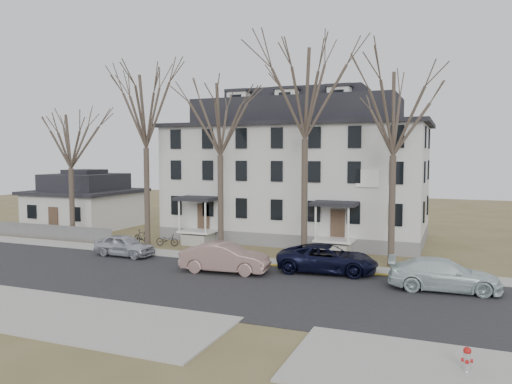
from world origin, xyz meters
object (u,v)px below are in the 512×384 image
at_px(car_silver, 125,246).
at_px(car_tan, 225,258).
at_px(tree_mid_right, 394,108).
at_px(bicycle_right, 142,237).
at_px(small_house, 85,203).
at_px(tree_bungalow, 70,138).
at_px(fire_hydrant, 467,360).
at_px(car_white, 444,275).
at_px(tree_far_left, 145,106).
at_px(tree_mid_left, 220,113).
at_px(bicycle_left, 167,240).
at_px(tree_center, 305,87).
at_px(boarding_house, 297,172).
at_px(car_navy, 327,259).

bearing_deg(car_silver, car_tan, -98.70).
distance_m(tree_mid_right, car_tan, 13.42).
bearing_deg(bicycle_right, small_house, 75.34).
relative_size(tree_bungalow, fire_hydrant, 12.85).
height_order(small_house, car_white, small_house).
height_order(tree_mid_right, fire_hydrant, tree_mid_right).
distance_m(tree_far_left, car_tan, 13.98).
distance_m(tree_mid_left, bicycle_left, 10.30).
height_order(tree_center, car_silver, tree_center).
bearing_deg(car_tan, fire_hydrant, -131.91).
bearing_deg(small_house, tree_bungalow, -57.16).
relative_size(boarding_house, tree_mid_left, 1.63).
xyz_separation_m(small_house, tree_bungalow, (4.00, -6.20, 5.87)).
relative_size(boarding_house, small_house, 2.39).
relative_size(tree_mid_left, bicycle_right, 7.41).
distance_m(boarding_house, car_white, 17.89).
relative_size(tree_mid_left, tree_mid_right, 1.00).
distance_m(boarding_house, car_navy, 13.26).
relative_size(tree_bungalow, car_navy, 1.89).
bearing_deg(tree_mid_right, car_navy, -135.89).
relative_size(tree_mid_right, fire_hydrant, 15.18).
distance_m(tree_bungalow, car_white, 28.95).
bearing_deg(tree_center, bicycle_left, 176.90).
bearing_deg(car_white, fire_hydrant, 179.67).
xyz_separation_m(tree_center, fire_hydrant, (9.49, -14.43, -10.66)).
xyz_separation_m(tree_mid_left, tree_mid_right, (11.50, 0.00, 0.00)).
bearing_deg(car_silver, fire_hydrant, -114.79).
distance_m(car_silver, fire_hydrant, 23.49).
distance_m(tree_mid_right, car_navy, 9.87).
height_order(car_white, fire_hydrant, car_white).
height_order(tree_mid_left, bicycle_left, tree_mid_left).
bearing_deg(car_white, bicycle_right, 70.68).
xyz_separation_m(boarding_house, car_navy, (5.30, -11.26, -4.59)).
height_order(car_silver, fire_hydrant, car_silver).
bearing_deg(tree_mid_left, tree_center, 0.00).
bearing_deg(tree_center, car_silver, -162.27).
relative_size(tree_bungalow, car_white, 1.99).
bearing_deg(car_white, bicycle_left, 69.37).
distance_m(car_navy, car_white, 6.51).
distance_m(small_house, tree_far_left, 15.00).
height_order(small_house, tree_far_left, tree_far_left).
height_order(tree_center, bicycle_left, tree_center).
bearing_deg(car_tan, car_navy, -74.66).
relative_size(small_house, tree_far_left, 0.63).
distance_m(boarding_house, bicycle_left, 11.86).
relative_size(tree_mid_left, car_white, 2.35).
height_order(car_silver, bicycle_right, car_silver).
height_order(small_house, bicycle_left, small_house).
distance_m(tree_mid_left, fire_hydrant, 23.08).
relative_size(tree_mid_left, car_navy, 2.23).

